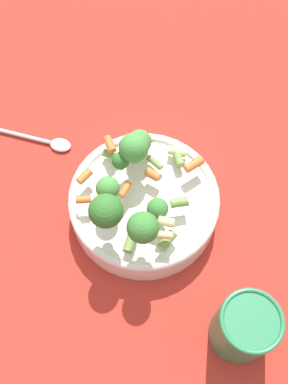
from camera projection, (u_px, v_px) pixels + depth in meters
name	position (u px, v px, depth m)	size (l,w,h in m)	color
ground_plane	(144.00, 210.00, 0.71)	(3.00, 3.00, 0.00)	#B72D23
bowl	(144.00, 203.00, 0.68)	(0.23, 0.23, 0.05)	white
pasta_salad	(132.00, 186.00, 0.61)	(0.19, 0.19, 0.09)	#8CB766
cup	(244.00, 327.00, 0.58)	(0.08, 0.08, 0.10)	#2D7F51
spoon	(38.00, 139.00, 0.76)	(0.14, 0.14, 0.01)	silver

